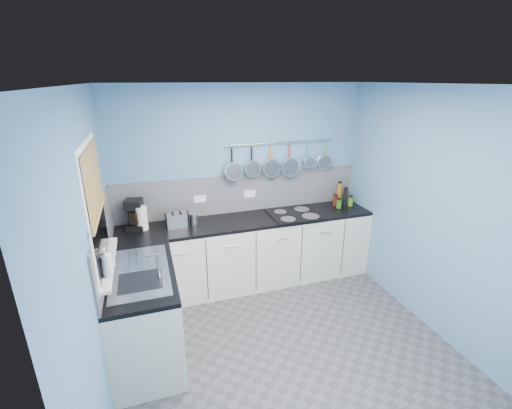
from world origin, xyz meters
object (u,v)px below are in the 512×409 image
soap_bottle_b (108,257)px  paper_towel (142,218)px  canister (194,219)px  coffee_maker (135,215)px  soap_bottle_a (106,262)px  toaster (177,220)px  hob (295,214)px

soap_bottle_b → paper_towel: 1.11m
paper_towel → canister: bearing=-1.9°
coffee_maker → paper_towel: bearing=-19.6°
coffee_maker → soap_bottle_a: bearing=-86.1°
soap_bottle_a → soap_bottle_b: 0.15m
toaster → coffee_maker: bearing=162.8°
soap_bottle_a → canister: (0.86, 1.20, -0.20)m
soap_bottle_a → paper_towel: 1.26m
coffee_maker → canister: 0.67m
soap_bottle_a → toaster: soap_bottle_a is taller
toaster → hob: size_ratio=0.40×
paper_towel → coffee_maker: coffee_maker is taller
soap_bottle_b → toaster: size_ratio=0.68×
soap_bottle_a → toaster: bearing=60.7°
toaster → paper_towel: bearing=167.7°
soap_bottle_a → canister: bearing=54.4°
soap_bottle_b → hob: size_ratio=0.27×
coffee_maker → hob: (1.93, -0.17, -0.17)m
soap_bottle_a → canister: size_ratio=1.84×
paper_towel → hob: bearing=-3.8°
soap_bottle_b → coffee_maker: coffee_maker is taller
soap_bottle_a → toaster: (0.66, 1.18, -0.19)m
soap_bottle_a → paper_towel: soap_bottle_a is taller
soap_bottle_b → coffee_maker: bearing=79.7°
toaster → hob: toaster is taller
soap_bottle_b → paper_towel: size_ratio=0.62×
paper_towel → toaster: paper_towel is taller
soap_bottle_b → paper_towel: (0.28, 1.07, -0.10)m
paper_towel → toaster: size_ratio=1.10×
toaster → hob: bearing=-10.4°
soap_bottle_b → toaster: 1.24m
soap_bottle_b → toaster: (0.66, 1.04, -0.15)m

